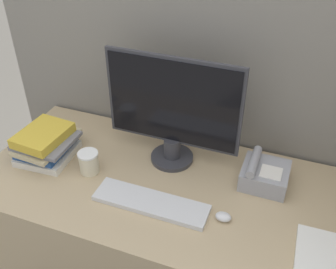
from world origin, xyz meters
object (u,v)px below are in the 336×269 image
at_px(mouse, 223,217).
at_px(desk_telephone, 264,174).
at_px(monitor, 173,112).
at_px(keyboard, 151,203).
at_px(book_stack, 46,144).
at_px(coffee_cup, 89,162).

bearing_deg(mouse, desk_telephone, 68.09).
relative_size(monitor, mouse, 9.59).
relative_size(mouse, desk_telephone, 0.32).
bearing_deg(monitor, keyboard, -85.94).
height_order(keyboard, book_stack, book_stack).
relative_size(mouse, coffee_cup, 0.61).
distance_m(mouse, book_stack, 0.84).
distance_m(mouse, desk_telephone, 0.28).
relative_size(keyboard, coffee_cup, 4.61).
bearing_deg(desk_telephone, mouse, -111.91).
relative_size(keyboard, desk_telephone, 2.44).
xyz_separation_m(keyboard, coffee_cup, (-0.32, 0.09, 0.04)).
height_order(keyboard, desk_telephone, desk_telephone).
xyz_separation_m(coffee_cup, desk_telephone, (0.71, 0.19, -0.00)).
relative_size(monitor, desk_telephone, 3.09).
xyz_separation_m(monitor, book_stack, (-0.53, -0.18, -0.18)).
height_order(keyboard, mouse, mouse).
distance_m(keyboard, desk_telephone, 0.48).
bearing_deg(keyboard, book_stack, 167.90).
distance_m(keyboard, book_stack, 0.57).
height_order(coffee_cup, desk_telephone, desk_telephone).
bearing_deg(keyboard, mouse, 4.92).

